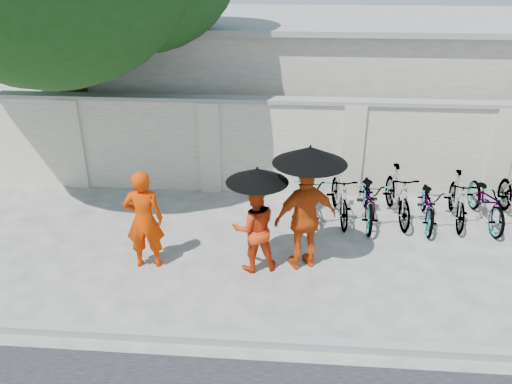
{
  "coord_description": "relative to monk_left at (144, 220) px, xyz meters",
  "views": [
    {
      "loc": [
        0.77,
        -6.85,
        4.7
      ],
      "look_at": [
        0.17,
        0.75,
        1.1
      ],
      "focal_mm": 35.0,
      "sensor_mm": 36.0,
      "label": 1
    }
  ],
  "objects": [
    {
      "name": "ground",
      "position": [
        1.59,
        -0.07,
        -0.86
      ],
      "size": [
        80.0,
        80.0,
        0.0
      ],
      "primitive_type": "plane",
      "color": "#B7B3A8"
    },
    {
      "name": "kerb",
      "position": [
        1.59,
        -1.77,
        -0.8
      ],
      "size": [
        40.0,
        0.16,
        0.12
      ],
      "primitive_type": "cube",
      "color": "gray",
      "rests_on": "ground"
    },
    {
      "name": "compound_wall",
      "position": [
        2.59,
        3.13,
        0.14
      ],
      "size": [
        20.0,
        0.3,
        2.0
      ],
      "primitive_type": "cube",
      "color": "silver",
      "rests_on": "ground"
    },
    {
      "name": "building_behind",
      "position": [
        3.59,
        6.93,
        0.74
      ],
      "size": [
        14.0,
        6.0,
        3.2
      ],
      "primitive_type": "cube",
      "color": "beige",
      "rests_on": "ground"
    },
    {
      "name": "monk_left",
      "position": [
        0.0,
        0.0,
        0.0
      ],
      "size": [
        0.67,
        0.49,
        1.71
      ],
      "primitive_type": "imported",
      "rotation": [
        0.0,
        0.0,
        3.27
      ],
      "color": "#DB3200",
      "rests_on": "ground"
    },
    {
      "name": "monk_center",
      "position": [
        1.79,
        0.05,
        -0.1
      ],
      "size": [
        0.86,
        0.75,
        1.51
      ],
      "primitive_type": "imported",
      "rotation": [
        0.0,
        0.0,
        3.41
      ],
      "color": "red",
      "rests_on": "ground"
    },
    {
      "name": "parasol_center",
      "position": [
        1.84,
        -0.03,
        0.86
      ],
      "size": [
        0.97,
        0.97,
        0.97
      ],
      "color": "black",
      "rests_on": "ground"
    },
    {
      "name": "monk_right",
      "position": [
        2.6,
        0.18,
        0.04
      ],
      "size": [
        1.13,
        0.79,
        1.79
      ],
      "primitive_type": "imported",
      "rotation": [
        0.0,
        0.0,
        3.52
      ],
      "color": "#C8430E",
      "rests_on": "ground"
    },
    {
      "name": "parasol_right",
      "position": [
        2.62,
        0.1,
        1.16
      ],
      "size": [
        1.14,
        1.14,
        1.13
      ],
      "color": "black",
      "rests_on": "ground"
    },
    {
      "name": "bike_0",
      "position": [
        2.74,
        1.89,
        -0.34
      ],
      "size": [
        0.72,
        1.99,
        1.04
      ],
      "primitive_type": "imported",
      "rotation": [
        0.0,
        0.0,
        0.01
      ],
      "color": "#AFAFAF",
      "rests_on": "ground"
    },
    {
      "name": "bike_1",
      "position": [
        3.3,
        1.92,
        -0.36
      ],
      "size": [
        0.64,
        1.71,
        1.0
      ],
      "primitive_type": "imported",
      "rotation": [
        0.0,
        0.0,
        0.1
      ],
      "color": "#AFAFAF",
      "rests_on": "ground"
    },
    {
      "name": "bike_2",
      "position": [
        3.86,
        1.9,
        -0.37
      ],
      "size": [
        0.75,
        1.87,
        0.97
      ],
      "primitive_type": "imported",
      "rotation": [
        0.0,
        0.0,
        -0.06
      ],
      "color": "#AFAFAF",
      "rests_on": "ground"
    },
    {
      "name": "bike_3",
      "position": [
        4.43,
        2.02,
        -0.34
      ],
      "size": [
        0.63,
        1.75,
        1.03
      ],
      "primitive_type": "imported",
      "rotation": [
        0.0,
        0.0,
        0.09
      ],
      "color": "#AFAFAF",
      "rests_on": "ground"
    },
    {
      "name": "bike_4",
      "position": [
        4.99,
        1.87,
        -0.42
      ],
      "size": [
        0.77,
        1.7,
        0.86
      ],
      "primitive_type": "imported",
      "rotation": [
        0.0,
        0.0,
        -0.13
      ],
      "color": "#AFAFAF",
      "rests_on": "ground"
    },
    {
      "name": "bike_5",
      "position": [
        5.55,
        1.98,
        -0.38
      ],
      "size": [
        0.64,
        1.64,
        0.96
      ],
      "primitive_type": "imported",
      "rotation": [
        0.0,
        0.0,
        -0.12
      ],
      "color": "#AFAFAF",
      "rests_on": "ground"
    },
    {
      "name": "bike_6",
      "position": [
        6.12,
        2.0,
        -0.39
      ],
      "size": [
        0.69,
        1.79,
        0.93
      ],
      "primitive_type": "imported",
      "rotation": [
        0.0,
        0.0,
        0.04
      ],
      "color": "#AFAFAF",
      "rests_on": "ground"
    }
  ]
}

